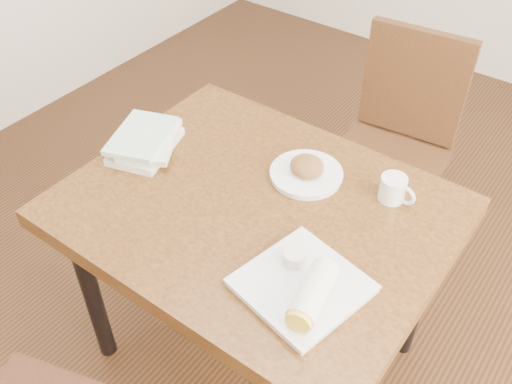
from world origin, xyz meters
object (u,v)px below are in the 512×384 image
Objects in this scene: plate_scone at (306,171)px; book_stack at (146,142)px; coffee_mug at (394,188)px; table at (256,225)px; plate_burrito at (305,287)px; chair_far at (397,136)px.

book_stack is (-0.49, -0.19, 0.01)m from plate_scone.
plate_scone is 0.27m from coffee_mug.
plate_burrito is (0.29, -0.19, 0.11)m from table.
chair_far is at bearing 86.63° from plate_scone.
plate_burrito is 1.11× the size of book_stack.
table is at bearing -104.41° from plate_scone.
book_stack is (-0.44, 0.00, 0.12)m from table.
plate_scone is (-0.04, -0.63, 0.22)m from chair_far.
chair_far is (0.09, 0.82, -0.12)m from table.
table is 3.65× the size of book_stack.
chair_far reaches higher than plate_burrito.
chair_far is 8.24× the size of coffee_mug.
chair_far is 2.86× the size of plate_burrito.
chair_far is at bearing 101.40° from plate_burrito.
plate_burrito reaches higher than table.
plate_burrito is at bearing -14.70° from book_stack.
plate_scone is 0.76× the size of book_stack.
coffee_mug is (0.31, 0.26, 0.13)m from table.
plate_burrito reaches higher than book_stack.
coffee_mug is (0.26, 0.07, 0.02)m from plate_scone.
book_stack is at bearing -161.02° from coffee_mug.
plate_scone is 1.96× the size of coffee_mug.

